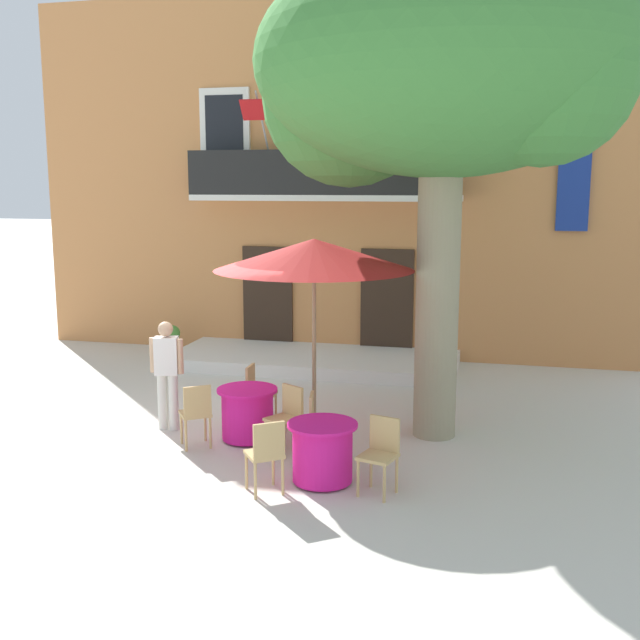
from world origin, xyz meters
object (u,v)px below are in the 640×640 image
cafe_chair_middle_1 (381,450)px  cafe_chair_middle_2 (320,422)px  cafe_chair_near_tree_1 (257,390)px  cafe_chair_middle_0 (266,452)px  cafe_table_near_tree (248,413)px  cafe_chair_near_tree_2 (196,411)px  cafe_chair_near_tree_0 (287,414)px  plane_tree (438,72)px  pedestrian_near_entrance (167,369)px  ground_planter_left (172,338)px  cafe_umbrella (314,255)px  cafe_table_middle (322,452)px

cafe_chair_middle_1 → cafe_chair_middle_2: same height
cafe_chair_near_tree_1 → cafe_chair_middle_0: (0.97, -2.55, 0.00)m
cafe_table_near_tree → cafe_chair_near_tree_2: (-0.58, -0.49, 0.14)m
cafe_chair_near_tree_0 → cafe_table_near_tree: bearing=155.3°
cafe_chair_middle_1 → cafe_chair_near_tree_2: bearing=161.1°
cafe_table_near_tree → cafe_chair_middle_0: 2.00m
plane_tree → pedestrian_near_entrance: 5.70m
cafe_chair_near_tree_1 → cafe_chair_middle_2: bearing=-45.1°
cafe_table_near_tree → ground_planter_left: 5.90m
cafe_table_near_tree → cafe_chair_near_tree_1: bearing=98.1°
cafe_chair_near_tree_2 → cafe_chair_middle_1: same height
cafe_chair_near_tree_0 → pedestrian_near_entrance: size_ratio=0.56×
cafe_umbrella → cafe_chair_near_tree_2: bearing=-140.3°
plane_tree → cafe_table_middle: 5.32m
plane_tree → ground_planter_left: 8.51m
cafe_chair_middle_0 → cafe_chair_near_tree_0: bearing=96.9°
cafe_umbrella → pedestrian_near_entrance: cafe_umbrella is taller
cafe_umbrella → cafe_chair_middle_0: bearing=-88.8°
cafe_chair_near_tree_1 → ground_planter_left: 5.24m
cafe_chair_middle_1 → cafe_chair_middle_2: size_ratio=1.00×
cafe_umbrella → cafe_chair_near_tree_1: bearing=175.0°
cafe_chair_near_tree_0 → ground_planter_left: bearing=128.4°
cafe_table_middle → cafe_chair_middle_2: (-0.22, 0.72, 0.14)m
cafe_chair_middle_1 → ground_planter_left: cafe_chair_middle_1 is taller
cafe_table_near_tree → cafe_chair_middle_1: cafe_chair_middle_1 is taller
cafe_chair_middle_2 → pedestrian_near_entrance: 2.64m
cafe_chair_near_tree_0 → cafe_table_middle: (0.73, -0.97, -0.14)m
cafe_table_middle → ground_planter_left: bearing=128.2°
cafe_chair_near_tree_2 → cafe_chair_middle_2: size_ratio=1.00×
cafe_chair_middle_2 → ground_planter_left: cafe_chair_middle_2 is taller
cafe_table_middle → cafe_chair_middle_2: size_ratio=0.95×
cafe_table_middle → cafe_chair_middle_1: 0.77m
plane_tree → cafe_table_middle: (-1.07, -2.20, -4.72)m
plane_tree → cafe_chair_middle_1: (-0.33, -2.34, -4.58)m
cafe_chair_near_tree_1 → pedestrian_near_entrance: pedestrian_near_entrance is taller
ground_planter_left → cafe_chair_middle_2: bearing=-49.6°
cafe_chair_middle_1 → cafe_chair_middle_0: bearing=-163.8°
cafe_chair_near_tree_2 → cafe_chair_middle_1: size_ratio=1.00×
cafe_chair_near_tree_2 → cafe_table_middle: 2.15m
cafe_chair_near_tree_0 → cafe_chair_middle_1: 1.84m
cafe_chair_near_tree_0 → cafe_chair_near_tree_2: 1.27m
cafe_chair_middle_0 → ground_planter_left: 7.87m
cafe_chair_near_tree_1 → cafe_umbrella: 2.28m
cafe_table_near_tree → cafe_table_middle: size_ratio=1.00×
cafe_table_middle → ground_planter_left: size_ratio=1.33×
cafe_chair_near_tree_2 → cafe_table_middle: size_ratio=1.05×
cafe_chair_near_tree_0 → cafe_umbrella: cafe_umbrella is taller
cafe_chair_middle_1 → cafe_chair_near_tree_1: bearing=136.2°
cafe_chair_near_tree_2 → cafe_umbrella: size_ratio=0.31×
cafe_table_middle → pedestrian_near_entrance: 3.14m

